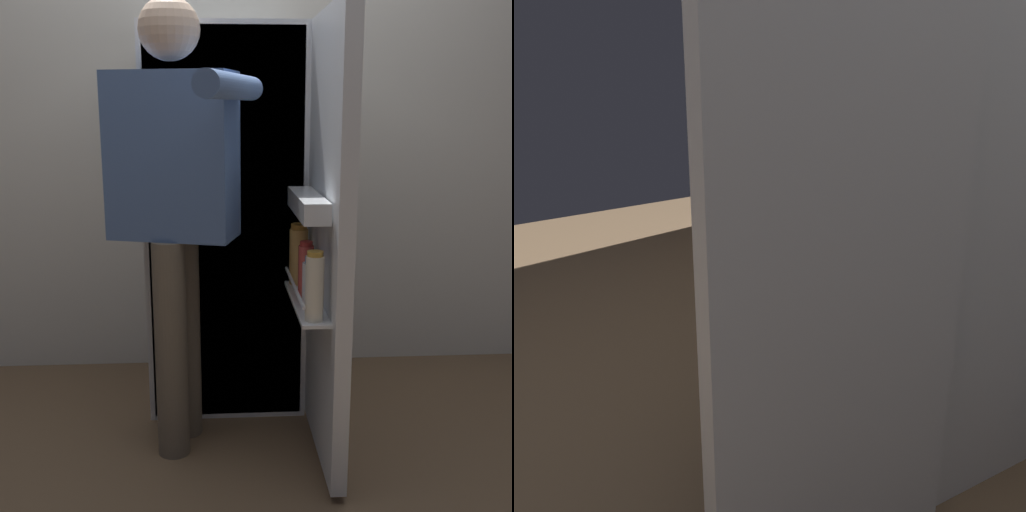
{
  "view_description": "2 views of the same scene",
  "coord_description": "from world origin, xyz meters",
  "views": [
    {
      "loc": [
        -0.04,
        -2.21,
        1.29
      ],
      "look_at": [
        0.1,
        -0.04,
        0.77
      ],
      "focal_mm": 44.45,
      "sensor_mm": 36.0,
      "label": 1
    },
    {
      "loc": [
        1.3,
        -0.83,
        1.28
      ],
      "look_at": [
        -0.0,
        -0.01,
        0.69
      ],
      "focal_mm": 46.48,
      "sensor_mm": 36.0,
      "label": 2
    }
  ],
  "objects": [
    {
      "name": "ground_plane",
      "position": [
        0.0,
        0.0,
        0.0
      ],
      "size": [
        5.57,
        5.57,
        0.0
      ],
      "primitive_type": "plane",
      "color": "brown"
    },
    {
      "name": "person",
      "position": [
        -0.18,
        0.07,
        0.99
      ],
      "size": [
        0.56,
        0.81,
        1.65
      ],
      "color": "#665B4C",
      "rests_on": "ground_plane"
    },
    {
      "name": "refrigerator",
      "position": [
        0.03,
        0.5,
        0.8
      ],
      "size": [
        0.71,
        1.25,
        1.6
      ],
      "color": "silver",
      "rests_on": "ground_plane"
    }
  ]
}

